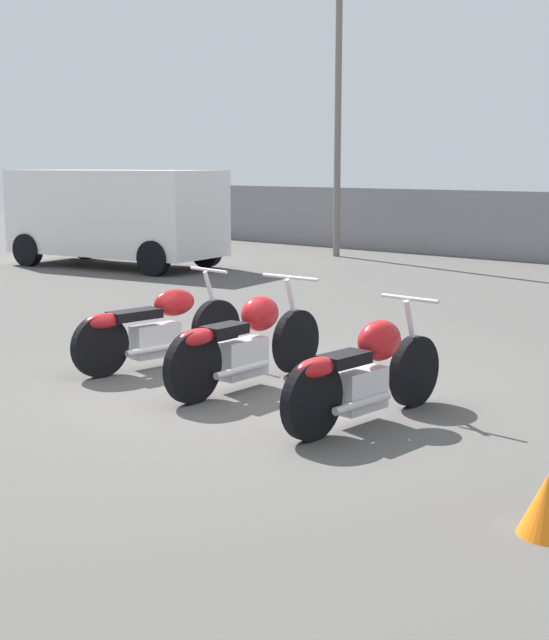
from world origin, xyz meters
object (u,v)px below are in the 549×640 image
at_px(motorcycle_slot_0, 157,327).
at_px(motorcycle_slot_1, 246,343).
at_px(light_pole_left, 339,41).
at_px(traffic_cone_near, 548,503).
at_px(motorcycle_slot_2, 365,372).
at_px(parked_van, 115,213).

height_order(motorcycle_slot_0, motorcycle_slot_1, motorcycle_slot_1).
xyz_separation_m(light_pole_left, traffic_cone_near, (10.95, -12.15, -4.77)).
distance_m(light_pole_left, motorcycle_slot_2, 14.76).
relative_size(motorcycle_slot_0, motorcycle_slot_1, 0.99).
xyz_separation_m(motorcycle_slot_1, traffic_cone_near, (3.75, -1.38, -0.26)).
height_order(motorcycle_slot_0, motorcycle_slot_2, motorcycle_slot_2).
height_order(motorcycle_slot_1, motorcycle_slot_2, motorcycle_slot_1).
distance_m(light_pole_left, traffic_cone_near, 17.04).
bearing_deg(motorcycle_slot_2, light_pole_left, 130.60).
relative_size(motorcycle_slot_1, parked_van, 0.45).
distance_m(motorcycle_slot_0, parked_van, 9.91).
relative_size(motorcycle_slot_0, motorcycle_slot_2, 1.07).
height_order(motorcycle_slot_2, parked_van, parked_van).
height_order(light_pole_left, motorcycle_slot_1, light_pole_left).
height_order(motorcycle_slot_1, traffic_cone_near, motorcycle_slot_1).
bearing_deg(parked_van, motorcycle_slot_0, 43.37).
distance_m(motorcycle_slot_2, parked_van, 12.52).
distance_m(light_pole_left, motorcycle_slot_1, 13.72).
bearing_deg(traffic_cone_near, light_pole_left, 132.04).
bearing_deg(motorcycle_slot_0, motorcycle_slot_2, -0.28).
height_order(motorcycle_slot_0, parked_van, parked_van).
xyz_separation_m(motorcycle_slot_0, parked_van, (-8.00, 5.80, 0.72)).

